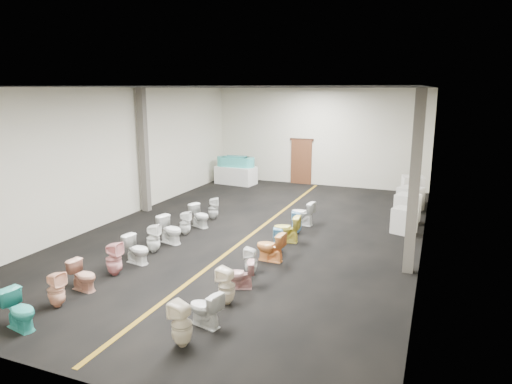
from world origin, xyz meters
TOP-DOWN VIEW (x-y plane):
  - floor at (0.00, 0.00)m, footprint 16.00×16.00m
  - ceiling at (0.00, 0.00)m, footprint 16.00×16.00m
  - wall_back at (0.00, 8.00)m, footprint 10.00×0.00m
  - wall_front at (0.00, -8.00)m, footprint 10.00×0.00m
  - wall_left at (-5.00, 0.00)m, footprint 0.00×16.00m
  - wall_right at (5.00, 0.00)m, footprint 0.00×16.00m
  - aisle_stripe at (0.00, 0.00)m, footprint 0.12×15.60m
  - back_door at (-0.80, 7.94)m, footprint 1.00×0.10m
  - door_frame at (-0.80, 7.95)m, footprint 1.15×0.08m
  - column_left at (-4.75, 1.00)m, footprint 0.25×0.25m
  - column_right at (4.75, -1.50)m, footprint 0.25×0.25m
  - display_table at (-3.68, 6.73)m, footprint 1.97×1.15m
  - bathtub at (-3.68, 6.73)m, footprint 1.86×0.73m
  - appliance_crate_a at (4.40, 1.72)m, footprint 0.82×0.82m
  - appliance_crate_b at (4.40, 2.98)m, footprint 0.88×0.88m
  - appliance_crate_c at (4.40, 4.69)m, footprint 1.02×1.02m
  - appliance_crate_d at (4.40, 5.73)m, footprint 0.92×0.92m
  - toilet_left_0 at (-1.88, -7.15)m, footprint 0.82×0.56m
  - toilet_left_1 at (-1.94, -6.21)m, footprint 0.39×0.38m
  - toilet_left_2 at (-2.00, -5.36)m, footprint 0.72×0.47m
  - toilet_left_3 at (-1.90, -4.41)m, footprint 0.41×0.41m
  - toilet_left_4 at (-1.87, -3.53)m, footprint 0.79×0.53m
  - toilet_left_5 at (-1.94, -2.70)m, footprint 0.44×0.43m
  - toilet_left_6 at (-1.92, -1.83)m, footprint 0.88×0.64m
  - toilet_left_7 at (-1.92, -1.00)m, footprint 0.39×0.39m
  - toilet_left_8 at (-1.90, -0.08)m, footprint 0.84×0.65m
  - toilet_left_9 at (-1.88, 0.85)m, footprint 0.47×0.46m
  - toilet_right_0 at (1.27, -6.53)m, footprint 0.45×0.44m
  - toilet_right_1 at (1.31, -5.75)m, footprint 0.79×0.57m
  - toilet_right_2 at (1.30, -4.76)m, footprint 0.41×0.41m
  - toilet_right_3 at (1.26, -3.96)m, footprint 0.74×0.58m
  - toilet_right_4 at (1.18, -3.11)m, footprint 0.34×0.33m
  - toilet_right_5 at (1.31, -2.09)m, footprint 0.80×0.49m
  - toilet_right_6 at (1.30, -1.37)m, footprint 0.40×0.40m
  - toilet_right_7 at (1.23, -0.47)m, footprint 0.83×0.53m
  - toilet_right_8 at (1.26, 0.46)m, footprint 0.38×0.38m
  - toilet_right_9 at (1.18, 1.39)m, footprint 0.84×0.55m

SIDE VIEW (x-z plane):
  - floor at x=0.00m, z-range 0.00..0.00m
  - aisle_stripe at x=0.00m, z-range 0.00..0.01m
  - toilet_right_3 at x=1.26m, z-range 0.00..0.67m
  - toilet_right_4 at x=1.18m, z-range 0.00..0.68m
  - toilet_left_2 at x=-2.00m, z-range 0.00..0.69m
  - toilet_right_6 at x=1.30m, z-range 0.00..0.70m
  - toilet_right_8 at x=1.26m, z-range 0.00..0.71m
  - toilet_right_1 at x=1.31m, z-range 0.00..0.72m
  - toilet_left_4 at x=-1.87m, z-range 0.00..0.74m
  - toilet_left_7 at x=-1.92m, z-range 0.00..0.75m
  - toilet_left_8 at x=-1.90m, z-range 0.00..0.75m
  - toilet_left_0 at x=-1.88m, z-range 0.00..0.76m
  - toilet_left_1 at x=-1.94m, z-range 0.00..0.77m
  - toilet_left_9 at x=-1.88m, z-range 0.00..0.78m
  - toilet_right_5 at x=1.31m, z-range 0.00..0.79m
  - toilet_right_9 at x=1.18m, z-range 0.00..0.81m
  - toilet_right_2 at x=1.30m, z-range 0.00..0.81m
  - toilet_left_6 at x=-1.92m, z-range 0.00..0.81m
  - toilet_right_7 at x=1.23m, z-range 0.00..0.81m
  - appliance_crate_a at x=4.40m, z-range 0.00..0.81m
  - toilet_left_5 at x=-1.94m, z-range 0.00..0.82m
  - display_table at x=-3.68m, z-range 0.00..0.84m
  - toilet_right_0 at x=1.27m, z-range 0.00..0.84m
  - toilet_left_3 at x=-1.90m, z-range 0.00..0.84m
  - appliance_crate_c at x=4.40m, z-range 0.00..0.88m
  - appliance_crate_b at x=4.40m, z-range 0.00..0.98m
  - appliance_crate_d at x=4.40m, z-range 0.00..1.11m
  - back_door at x=-0.80m, z-range 0.00..2.10m
  - bathtub at x=-3.68m, z-range 0.79..1.34m
  - door_frame at x=-0.80m, z-range 2.07..2.17m
  - wall_back at x=0.00m, z-range -2.75..7.25m
  - wall_front at x=0.00m, z-range -2.75..7.25m
  - wall_left at x=-5.00m, z-range -5.75..10.25m
  - wall_right at x=5.00m, z-range -5.75..10.25m
  - column_left at x=-4.75m, z-range 0.00..4.50m
  - column_right at x=4.75m, z-range 0.00..4.50m
  - ceiling at x=0.00m, z-range 4.50..4.50m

